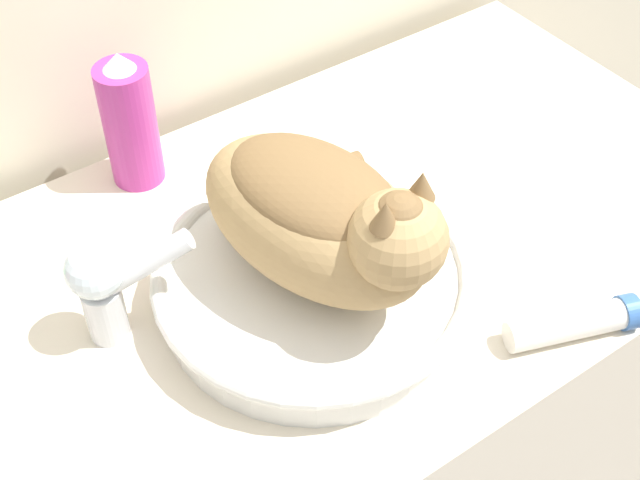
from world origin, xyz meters
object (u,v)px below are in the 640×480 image
(faucet, at_px, (105,282))
(cream_tube, at_px, (574,323))
(cat, at_px, (323,215))
(spray_bottle_trigger, at_px, (130,122))

(faucet, relative_size, cream_tube, 0.89)
(cat, distance_m, cream_tube, 0.30)
(faucet, bearing_deg, spray_bottle_trigger, 81.09)
(faucet, relative_size, spray_bottle_trigger, 0.73)
(spray_bottle_trigger, xyz_separation_m, cream_tube, (0.27, -0.51, -0.07))
(faucet, distance_m, spray_bottle_trigger, 0.26)
(cat, relative_size, spray_bottle_trigger, 1.64)
(cat, relative_size, cream_tube, 2.00)
(faucet, xyz_separation_m, cream_tube, (0.41, -0.29, -0.06))
(cat, relative_size, faucet, 2.25)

